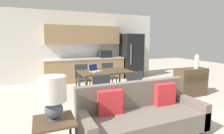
{
  "coord_description": "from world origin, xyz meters",
  "views": [
    {
      "loc": [
        -1.69,
        -2.38,
        1.6
      ],
      "look_at": [
        -0.05,
        1.5,
        0.95
      ],
      "focal_mm": 28.0,
      "sensor_mm": 36.0,
      "label": 1
    }
  ],
  "objects_px": {
    "dining_table": "(105,73)",
    "dining_chair_near_left": "(99,91)",
    "side_table": "(55,133)",
    "vase": "(197,62)",
    "couch": "(141,116)",
    "table_lamp": "(53,94)",
    "laptop": "(95,70)",
    "dining_chair_far_right": "(109,75)",
    "credenza": "(191,82)",
    "refrigerator": "(131,56)",
    "dining_chair_far_left": "(82,77)",
    "dining_chair_near_right": "(132,86)"
  },
  "relations": [
    {
      "from": "dining_table",
      "to": "vase",
      "type": "relative_size",
      "value": 3.4
    },
    {
      "from": "couch",
      "to": "dining_chair_far_left",
      "type": "xyz_separation_m",
      "value": [
        -0.33,
        2.8,
        0.14
      ]
    },
    {
      "from": "side_table",
      "to": "dining_chair_far_right",
      "type": "height_order",
      "value": "dining_chair_far_right"
    },
    {
      "from": "refrigerator",
      "to": "dining_chair_far_right",
      "type": "xyz_separation_m",
      "value": [
        -1.62,
        -1.41,
        -0.44
      ]
    },
    {
      "from": "dining_table",
      "to": "couch",
      "type": "bearing_deg",
      "value": -93.16
    },
    {
      "from": "dining_table",
      "to": "dining_chair_near_right",
      "type": "bearing_deg",
      "value": -59.82
    },
    {
      "from": "couch",
      "to": "vase",
      "type": "bearing_deg",
      "value": 25.34
    },
    {
      "from": "dining_chair_near_right",
      "to": "laptop",
      "type": "bearing_deg",
      "value": -43.84
    },
    {
      "from": "dining_chair_near_right",
      "to": "side_table",
      "type": "bearing_deg",
      "value": 39.44
    },
    {
      "from": "dining_chair_far_left",
      "to": "laptop",
      "type": "distance_m",
      "value": 0.84
    },
    {
      "from": "credenza",
      "to": "vase",
      "type": "bearing_deg",
      "value": -9.98
    },
    {
      "from": "dining_table",
      "to": "vase",
      "type": "bearing_deg",
      "value": -17.02
    },
    {
      "from": "refrigerator",
      "to": "couch",
      "type": "bearing_deg",
      "value": -117.19
    },
    {
      "from": "dining_table",
      "to": "dining_chair_near_left",
      "type": "height_order",
      "value": "dining_chair_near_left"
    },
    {
      "from": "vase",
      "to": "dining_chair_near_left",
      "type": "height_order",
      "value": "vase"
    },
    {
      "from": "couch",
      "to": "side_table",
      "type": "distance_m",
      "value": 1.4
    },
    {
      "from": "side_table",
      "to": "vase",
      "type": "distance_m",
      "value": 4.27
    },
    {
      "from": "couch",
      "to": "dining_chair_near_left",
      "type": "bearing_deg",
      "value": 105.32
    },
    {
      "from": "dining_chair_far_left",
      "to": "dining_chair_near_right",
      "type": "distance_m",
      "value": 1.76
    },
    {
      "from": "dining_table",
      "to": "couch",
      "type": "height_order",
      "value": "couch"
    },
    {
      "from": "credenza",
      "to": "table_lamp",
      "type": "bearing_deg",
      "value": -160.55
    },
    {
      "from": "refrigerator",
      "to": "dining_chair_far_left",
      "type": "height_order",
      "value": "refrigerator"
    },
    {
      "from": "side_table",
      "to": "table_lamp",
      "type": "relative_size",
      "value": 1.0
    },
    {
      "from": "dining_chair_far_right",
      "to": "credenza",
      "type": "bearing_deg",
      "value": -40.24
    },
    {
      "from": "refrigerator",
      "to": "dining_table",
      "type": "xyz_separation_m",
      "value": [
        -2.06,
        -2.21,
        -0.23
      ]
    },
    {
      "from": "dining_chair_near_right",
      "to": "dining_table",
      "type": "bearing_deg",
      "value": -55.66
    },
    {
      "from": "dining_chair_near_left",
      "to": "dining_chair_far_right",
      "type": "relative_size",
      "value": 1.0
    },
    {
      "from": "refrigerator",
      "to": "side_table",
      "type": "bearing_deg",
      "value": -129.45
    },
    {
      "from": "couch",
      "to": "laptop",
      "type": "height_order",
      "value": "laptop"
    },
    {
      "from": "dining_chair_near_right",
      "to": "dining_chair_far_right",
      "type": "height_order",
      "value": "same"
    },
    {
      "from": "side_table",
      "to": "laptop",
      "type": "bearing_deg",
      "value": 60.22
    },
    {
      "from": "table_lamp",
      "to": "dining_chair_near_right",
      "type": "xyz_separation_m",
      "value": [
        1.93,
        1.36,
        -0.43
      ]
    },
    {
      "from": "refrigerator",
      "to": "dining_chair_far_right",
      "type": "relative_size",
      "value": 2.15
    },
    {
      "from": "dining_chair_far_right",
      "to": "dining_table",
      "type": "bearing_deg",
      "value": -120.29
    },
    {
      "from": "table_lamp",
      "to": "dining_chair_near_right",
      "type": "height_order",
      "value": "table_lamp"
    },
    {
      "from": "dining_table",
      "to": "laptop",
      "type": "relative_size",
      "value": 3.42
    },
    {
      "from": "side_table",
      "to": "credenza",
      "type": "xyz_separation_m",
      "value": [
        3.86,
        1.37,
        0.01
      ]
    },
    {
      "from": "dining_table",
      "to": "dining_chair_near_right",
      "type": "distance_m",
      "value": 0.89
    },
    {
      "from": "refrigerator",
      "to": "dining_chair_near_left",
      "type": "distance_m",
      "value": 3.95
    },
    {
      "from": "side_table",
      "to": "vase",
      "type": "bearing_deg",
      "value": 18.56
    },
    {
      "from": "vase",
      "to": "dining_chair_near_left",
      "type": "bearing_deg",
      "value": -179.03
    },
    {
      "from": "dining_chair_near_left",
      "to": "vase",
      "type": "bearing_deg",
      "value": -179.87
    },
    {
      "from": "dining_chair_far_left",
      "to": "dining_table",
      "type": "bearing_deg",
      "value": -60.91
    },
    {
      "from": "table_lamp",
      "to": "laptop",
      "type": "bearing_deg",
      "value": 60.21
    },
    {
      "from": "laptop",
      "to": "couch",
      "type": "bearing_deg",
      "value": -112.64
    },
    {
      "from": "side_table",
      "to": "dining_chair_far_left",
      "type": "height_order",
      "value": "dining_chair_far_left"
    },
    {
      "from": "dining_table",
      "to": "table_lamp",
      "type": "xyz_separation_m",
      "value": [
        -1.5,
        -2.1,
        0.22
      ]
    },
    {
      "from": "refrigerator",
      "to": "dining_chair_near_right",
      "type": "relative_size",
      "value": 2.15
    },
    {
      "from": "dining_table",
      "to": "dining_chair_near_left",
      "type": "distance_m",
      "value": 0.95
    },
    {
      "from": "table_lamp",
      "to": "dining_chair_far_left",
      "type": "distance_m",
      "value": 3.11
    }
  ]
}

